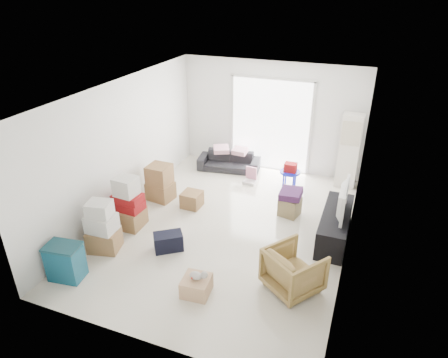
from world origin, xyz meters
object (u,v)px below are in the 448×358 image
storage_bins (65,262)px  wood_crate (196,286)px  ac_tower (349,151)px  sofa (229,159)px  armchair (294,268)px  tv_console (335,225)px  kids_table (290,170)px  television (337,210)px  ottoman (290,206)px

storage_bins → wood_crate: bearing=11.4°
ac_tower → wood_crate: (-1.74, -4.55, -0.74)m
sofa → armchair: bearing=-64.8°
sofa → wood_crate: 4.54m
tv_console → sofa: sofa is taller
tv_console → kids_table: (-1.25, 1.73, 0.15)m
armchair → storage_bins: (-3.47, -1.07, -0.07)m
sofa → armchair: size_ratio=1.98×
television → storage_bins: bearing=123.9°
armchair → storage_bins: 3.64m
television → kids_table: size_ratio=1.65×
tv_console → armchair: armchair is taller
tv_console → storage_bins: storage_bins is taller
sofa → wood_crate: (1.11, -4.40, -0.16)m
sofa → television: bearing=-44.4°
sofa → storage_bins: bearing=-109.9°
television → wood_crate: (-1.79, -2.28, -0.47)m
ac_tower → tv_console: (0.05, -2.27, -0.60)m
sofa → kids_table: 1.70m
ac_tower → sofa: 2.91m
ottoman → kids_table: (-0.28, 1.21, 0.23)m
tv_console → storage_bins: bearing=-145.2°
kids_table → wood_crate: bearing=-97.7°
wood_crate → ottoman: bearing=73.6°
storage_bins → kids_table: bearing=59.2°
kids_table → wood_crate: kids_table is taller
armchair → television: bearing=-68.6°
ac_tower → television: ac_tower is taller
television → wood_crate: bearing=141.0°
sofa → ottoman: (1.94, -1.60, -0.11)m
armchair → kids_table: armchair is taller
tv_console → kids_table: bearing=125.8°
storage_bins → kids_table: size_ratio=1.04×
sofa → armchair: 4.50m
television → kids_table: bearing=34.9°
ottoman → kids_table: kids_table is taller
sofa → wood_crate: size_ratio=3.70×
armchair → kids_table: bearing=-40.2°
sofa → storage_bins: (-1.00, -4.83, 0.01)m
tv_console → ac_tower: bearing=91.3°
storage_bins → armchair: bearing=17.2°
armchair → ottoman: armchair is taller
television → kids_table: (-1.25, 1.73, -0.19)m
kids_table → storage_bins: bearing=-120.8°
armchair → kids_table: 3.47m
tv_console → wood_crate: size_ratio=3.92×
armchair → kids_table: size_ratio=1.30×
television → armchair: (-0.43, -1.64, -0.22)m
ac_tower → kids_table: (-1.20, -0.54, -0.45)m
armchair → ottoman: (-0.54, 2.15, -0.20)m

